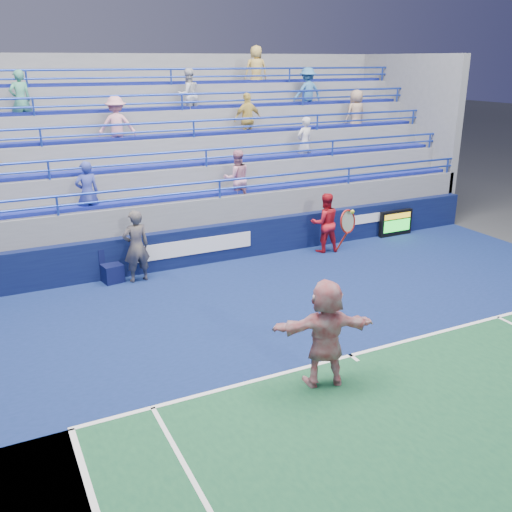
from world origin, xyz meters
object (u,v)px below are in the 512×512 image
judge_chair (112,272)px  tennis_player (326,333)px  line_judge (136,246)px  ball_girl (325,223)px  serve_speed_board (396,223)px

judge_chair → tennis_player: (2.34, -6.78, 0.73)m
judge_chair → line_judge: 0.98m
judge_chair → ball_girl: bearing=-3.0°
judge_chair → line_judge: size_ratio=0.45×
tennis_player → ball_girl: tennis_player is taller
serve_speed_board → tennis_player: (-7.20, -6.80, 0.58)m
judge_chair → line_judge: bearing=-22.6°
ball_girl → tennis_player: bearing=69.5°
serve_speed_board → line_judge: size_ratio=0.65×
line_judge → ball_girl: size_ratio=1.07×
serve_speed_board → line_judge: bearing=-178.2°
serve_speed_board → judge_chair: 9.54m
serve_speed_board → line_judge: 8.93m
judge_chair → line_judge: (0.63, -0.26, 0.70)m
serve_speed_board → ball_girl: ball_girl is taller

